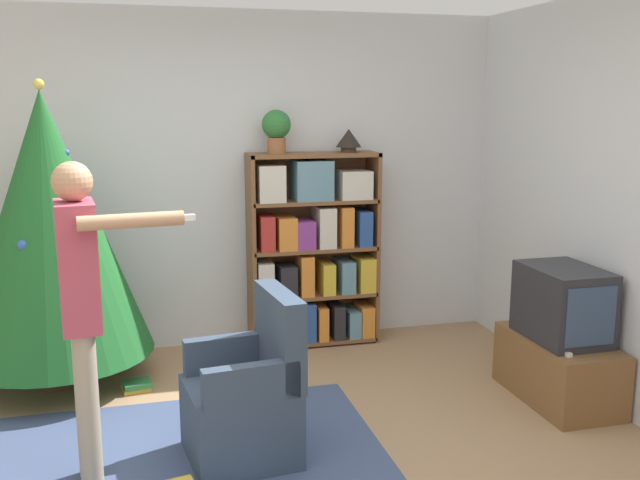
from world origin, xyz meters
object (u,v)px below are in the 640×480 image
Objects in this scene: armchair at (247,401)px; table_lamp at (349,139)px; bookshelf at (314,251)px; christmas_tree at (49,226)px; television at (563,304)px; potted_plant at (276,128)px; standing_person at (82,299)px.

table_lamp is (1.09, 1.73, 1.31)m from armchair.
bookshelf is 7.64× the size of table_lamp.
bookshelf is at bearing 148.21° from armchair.
table_lamp is at bearing 9.45° from christmas_tree.
bookshelf is 1.95m from armchair.
christmas_tree is 2.24× the size of armchair.
potted_plant is at bearing 136.19° from television.
television is at bearing -56.56° from table_lamp.
television is 0.36× the size of standing_person.
potted_plant is (1.33, 1.82, 0.74)m from standing_person.
armchair is at bearing -51.01° from christmas_tree.
television is 2.92m from standing_person.
armchair is at bearing -173.50° from television.
potted_plant reaches higher than television.
potted_plant is (-0.29, 0.01, 0.96)m from bookshelf.
television is at bearing 89.93° from armchair.
bookshelf is 0.74× the size of christmas_tree.
standing_person is 2.37m from potted_plant.
potted_plant is at bearing 156.79° from armchair.
bookshelf is 0.93× the size of standing_person.
christmas_tree reaches higher than armchair.
christmas_tree is 1.49m from standing_person.
table_lamp is (1.90, 1.82, 0.65)m from standing_person.
television is 2.04m from table_lamp.
christmas_tree reaches higher than bookshelf.
television is 0.29× the size of christmas_tree.
potted_plant is (0.52, 1.73, 1.39)m from armchair.
table_lamp is (2.19, 0.36, 0.52)m from christmas_tree.
bookshelf is at bearing 130.42° from television.
christmas_tree is (-1.91, -0.35, 0.35)m from bookshelf.
table_lamp is (-0.99, 1.49, 0.98)m from television.
television is at bearing -43.81° from potted_plant.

